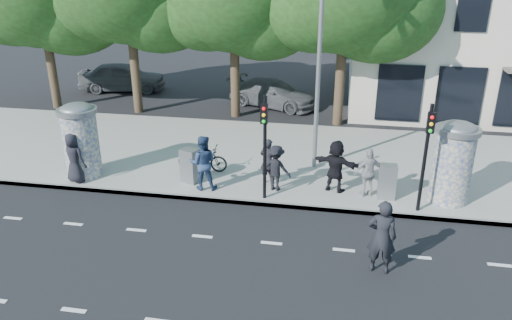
% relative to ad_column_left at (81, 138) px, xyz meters
% --- Properties ---
extents(ground, '(120.00, 120.00, 0.00)m').
position_rel_ad_column_left_xyz_m(ground, '(7.20, -4.50, -1.54)').
color(ground, black).
rests_on(ground, ground).
extents(sidewalk, '(40.00, 8.00, 0.15)m').
position_rel_ad_column_left_xyz_m(sidewalk, '(7.20, 3.00, -1.46)').
color(sidewalk, gray).
rests_on(sidewalk, ground).
extents(curb, '(40.00, 0.10, 0.16)m').
position_rel_ad_column_left_xyz_m(curb, '(7.20, -0.95, -1.46)').
color(curb, slate).
rests_on(curb, ground).
extents(lane_dash_far, '(32.00, 0.12, 0.01)m').
position_rel_ad_column_left_xyz_m(lane_dash_far, '(7.20, -3.10, -1.53)').
color(lane_dash_far, silver).
rests_on(lane_dash_far, ground).
extents(ad_column_left, '(1.36, 1.36, 2.65)m').
position_rel_ad_column_left_xyz_m(ad_column_left, '(0.00, 0.00, 0.00)').
color(ad_column_left, beige).
rests_on(ad_column_left, sidewalk).
extents(ad_column_right, '(1.36, 1.36, 2.65)m').
position_rel_ad_column_left_xyz_m(ad_column_right, '(12.40, 0.20, 0.00)').
color(ad_column_right, beige).
rests_on(ad_column_right, sidewalk).
extents(traffic_pole_near, '(0.22, 0.31, 3.40)m').
position_rel_ad_column_left_xyz_m(traffic_pole_near, '(6.60, -0.71, 0.69)').
color(traffic_pole_near, black).
rests_on(traffic_pole_near, sidewalk).
extents(traffic_pole_far, '(0.22, 0.31, 3.40)m').
position_rel_ad_column_left_xyz_m(traffic_pole_far, '(11.40, -0.71, 0.69)').
color(traffic_pole_far, black).
rests_on(traffic_pole_far, sidewalk).
extents(street_lamp, '(0.25, 0.93, 8.00)m').
position_rel_ad_column_left_xyz_m(street_lamp, '(8.00, 2.13, 3.26)').
color(street_lamp, slate).
rests_on(street_lamp, sidewalk).
extents(ped_a, '(1.02, 0.85, 1.78)m').
position_rel_ad_column_left_xyz_m(ped_a, '(0.00, -0.57, -0.50)').
color(ped_a, black).
rests_on(ped_a, sidewalk).
extents(ped_b, '(0.67, 0.53, 1.62)m').
position_rel_ad_column_left_xyz_m(ped_b, '(6.54, 0.47, -0.58)').
color(ped_b, black).
rests_on(ped_b, sidewalk).
extents(ped_c, '(1.01, 0.84, 1.87)m').
position_rel_ad_column_left_xyz_m(ped_c, '(4.48, -0.33, -0.45)').
color(ped_c, navy).
rests_on(ped_c, sidewalk).
extents(ped_d, '(1.12, 0.81, 1.57)m').
position_rel_ad_column_left_xyz_m(ped_d, '(6.87, 0.02, -0.60)').
color(ped_d, black).
rests_on(ped_d, sidewalk).
extents(ped_e, '(1.10, 0.86, 1.64)m').
position_rel_ad_column_left_xyz_m(ped_e, '(9.87, 0.09, -0.57)').
color(ped_e, '#9F9FA2').
rests_on(ped_e, sidewalk).
extents(ped_f, '(1.75, 1.09, 1.77)m').
position_rel_ad_column_left_xyz_m(ped_f, '(8.81, 0.29, -0.50)').
color(ped_f, black).
rests_on(ped_f, sidewalk).
extents(man_road, '(0.77, 0.54, 1.99)m').
position_rel_ad_column_left_xyz_m(man_road, '(10.08, -3.90, -0.54)').
color(man_road, black).
rests_on(man_road, ground).
extents(bicycle, '(0.65, 1.83, 0.96)m').
position_rel_ad_column_left_xyz_m(bicycle, '(4.04, 1.09, -0.91)').
color(bicycle, black).
rests_on(bicycle, sidewalk).
extents(cabinet_left, '(0.69, 0.60, 1.20)m').
position_rel_ad_column_left_xyz_m(cabinet_left, '(3.88, 0.10, -0.79)').
color(cabinet_left, slate).
rests_on(cabinet_left, sidewalk).
extents(cabinet_right, '(0.56, 0.41, 1.15)m').
position_rel_ad_column_left_xyz_m(cabinet_right, '(10.47, 0.03, -0.81)').
color(cabinet_right, gray).
rests_on(cabinet_right, sidewalk).
extents(car_left, '(2.78, 5.14, 1.66)m').
position_rel_ad_column_left_xyz_m(car_left, '(-3.84, 11.85, -0.71)').
color(car_left, '#515558').
rests_on(car_left, ground).
extents(car_right, '(3.55, 5.17, 1.39)m').
position_rel_ad_column_left_xyz_m(car_right, '(5.26, 10.23, -0.84)').
color(car_right, '#505457').
rests_on(car_right, ground).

